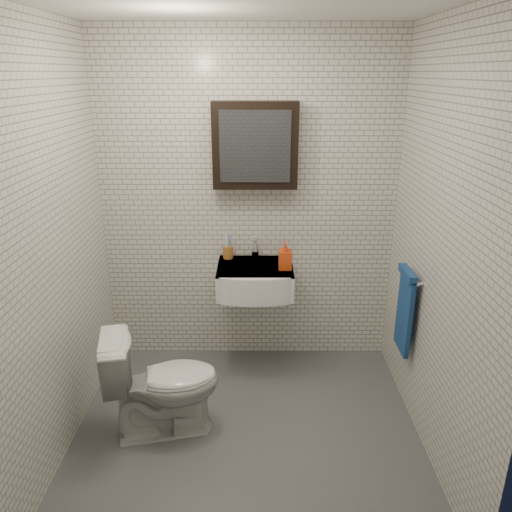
% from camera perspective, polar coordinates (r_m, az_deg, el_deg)
% --- Properties ---
extents(ground, '(2.20, 2.00, 0.01)m').
position_cam_1_polar(ground, '(3.41, -1.05, -19.42)').
color(ground, '#51545A').
rests_on(ground, ground).
extents(room_shell, '(2.22, 2.02, 2.51)m').
position_cam_1_polar(room_shell, '(2.72, -1.24, 4.99)').
color(room_shell, silver).
rests_on(room_shell, ground).
extents(washbasin, '(0.55, 0.50, 0.20)m').
position_cam_1_polar(washbasin, '(3.65, -0.11, -2.75)').
color(washbasin, white).
rests_on(washbasin, room_shell).
extents(faucet, '(0.06, 0.20, 0.15)m').
position_cam_1_polar(faucet, '(3.77, -0.09, 0.67)').
color(faucet, silver).
rests_on(faucet, washbasin).
extents(mirror_cabinet, '(0.60, 0.15, 0.60)m').
position_cam_1_polar(mirror_cabinet, '(3.58, -0.10, 12.52)').
color(mirror_cabinet, black).
rests_on(mirror_cabinet, room_shell).
extents(towel_rail, '(0.09, 0.30, 0.58)m').
position_cam_1_polar(towel_rail, '(3.45, 16.68, -5.63)').
color(towel_rail, silver).
rests_on(towel_rail, room_shell).
extents(toothbrush_cup, '(0.09, 0.09, 0.21)m').
position_cam_1_polar(toothbrush_cup, '(3.79, -3.23, 0.51)').
color(toothbrush_cup, '#A06228').
rests_on(toothbrush_cup, washbasin).
extents(soap_bottle, '(0.09, 0.10, 0.21)m').
position_cam_1_polar(soap_bottle, '(3.57, 3.34, 0.08)').
color(soap_bottle, '#FE5C1A').
rests_on(soap_bottle, washbasin).
extents(toilet, '(0.76, 0.53, 0.71)m').
position_cam_1_polar(toilet, '(3.28, -10.66, -14.04)').
color(toilet, white).
rests_on(toilet, ground).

